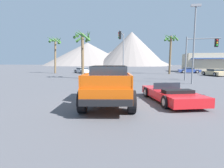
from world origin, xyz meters
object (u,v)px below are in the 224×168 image
at_px(parked_car_white, 120,71).
at_px(palm_tree_tall, 82,42).
at_px(parked_car_tan, 215,72).
at_px(traffic_light_crosswalk, 200,50).
at_px(orange_pickup_truck, 109,82).
at_px(parked_car_blue, 189,70).
at_px(palm_tree_leaning, 55,45).
at_px(palm_tree_short, 170,44).
at_px(parked_car_silver, 82,70).
at_px(street_lamp_post, 194,37).
at_px(red_convertible_car, 171,94).
at_px(traffic_light_main, 122,46).

xyz_separation_m(parked_car_white, palm_tree_tall, (-3.81, -8.73, 4.09)).
xyz_separation_m(parked_car_tan, traffic_light_crosswalk, (-4.84, -8.61, 2.97)).
bearing_deg(orange_pickup_truck, parked_car_blue, 60.13).
distance_m(parked_car_tan, palm_tree_leaning, 28.72).
bearing_deg(traffic_light_crosswalk, palm_tree_short, 97.97).
relative_size(parked_car_silver, street_lamp_post, 0.57).
bearing_deg(parked_car_white, traffic_light_crosswalk, -50.26).
bearing_deg(palm_tree_short, palm_tree_tall, -137.16).
relative_size(orange_pickup_truck, traffic_light_crosswalk, 1.08).
distance_m(parked_car_blue, palm_tree_leaning, 27.15).
distance_m(parked_car_tan, street_lamp_post, 14.23).
distance_m(red_convertible_car, street_lamp_post, 10.03).
distance_m(parked_car_silver, street_lamp_post, 22.97).
relative_size(parked_car_white, traffic_light_crosswalk, 0.95).
xyz_separation_m(parked_car_silver, parked_car_tan, (23.25, -3.03, 0.01)).
xyz_separation_m(parked_car_blue, palm_tree_leaning, (-26.13, -5.56, 4.85)).
relative_size(red_convertible_car, parked_car_blue, 1.15).
height_order(parked_car_silver, palm_tree_short, palm_tree_short).
xyz_separation_m(red_convertible_car, palm_tree_short, (3.10, 23.88, 5.04)).
distance_m(parked_car_blue, palm_tree_short, 7.68).
height_order(parked_car_blue, parked_car_tan, parked_car_tan).
distance_m(red_convertible_car, traffic_light_main, 14.74).
distance_m(parked_car_white, street_lamp_post, 15.75).
height_order(traffic_light_crosswalk, palm_tree_leaning, palm_tree_leaning).
height_order(orange_pickup_truck, traffic_light_crosswalk, traffic_light_crosswalk).
bearing_deg(orange_pickup_truck, traffic_light_crosswalk, 48.73).
bearing_deg(parked_car_silver, orange_pickup_truck, 65.37).
height_order(parked_car_white, street_lamp_post, street_lamp_post).
height_order(red_convertible_car, parked_car_silver, parked_car_silver).
xyz_separation_m(palm_tree_tall, palm_tree_leaning, (-9.27, 10.05, 0.73)).
xyz_separation_m(street_lamp_post, palm_tree_tall, (-12.59, 3.74, 0.16)).
height_order(red_convertible_car, parked_car_white, parked_car_white).
height_order(parked_car_silver, parked_car_tan, parked_car_tan).
bearing_deg(palm_tree_tall, parked_car_blue, 42.78).
height_order(parked_car_silver, traffic_light_crosswalk, traffic_light_crosswalk).
bearing_deg(parked_car_tan, palm_tree_leaning, 160.97).
xyz_separation_m(red_convertible_car, palm_tree_tall, (-9.39, 12.30, 4.30)).
distance_m(palm_tree_tall, palm_tree_short, 17.05).
xyz_separation_m(orange_pickup_truck, traffic_light_crosswalk, (7.99, 12.89, 2.44)).
bearing_deg(parked_car_tan, orange_pickup_truck, -136.39).
bearing_deg(street_lamp_post, parked_car_white, 125.13).
xyz_separation_m(red_convertible_car, parked_car_silver, (-13.66, 23.66, 0.17)).
relative_size(orange_pickup_truck, red_convertible_car, 1.14).
bearing_deg(traffic_light_crosswalk, red_convertible_car, -111.60).
relative_size(parked_car_silver, traffic_light_main, 0.71).
height_order(parked_car_blue, traffic_light_main, traffic_light_main).
height_order(parked_car_white, palm_tree_short, palm_tree_short).
relative_size(red_convertible_car, parked_car_tan, 1.01).
bearing_deg(parked_car_white, red_convertible_car, -84.34).
bearing_deg(palm_tree_short, traffic_light_main, -125.87).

